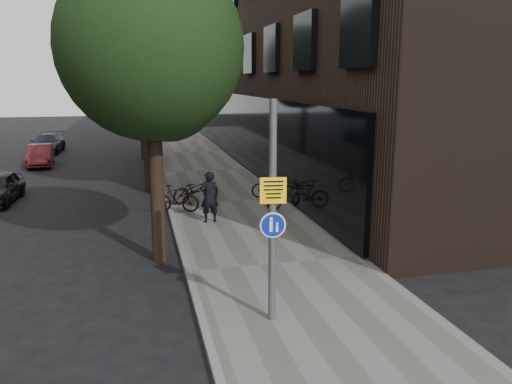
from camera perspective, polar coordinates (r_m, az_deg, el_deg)
name	(u,v)px	position (r m, az deg, el deg)	size (l,w,h in m)	color
ground	(317,333)	(9.60, 6.95, -15.75)	(120.00, 120.00, 0.00)	black
sidewalk	(229,202)	(18.73, -3.05, -1.20)	(4.50, 60.00, 0.12)	slate
curb_edge	(169,206)	(18.46, -9.93, -1.56)	(0.15, 60.00, 0.13)	slate
building_right_dark_brick	(326,4)	(32.34, 7.96, 20.51)	(12.00, 40.00, 18.00)	black
street_tree_near	(154,56)	(12.54, -11.60, 14.98)	(4.40, 4.40, 7.50)	black
street_tree_mid	(145,65)	(21.03, -12.56, 13.94)	(5.00, 5.00, 7.80)	black
street_tree_far	(141,70)	(30.02, -12.98, 13.47)	(5.00, 5.00, 7.80)	black
signpost	(272,213)	(9.04, 1.89, -2.43)	(0.48, 0.14, 4.12)	#595B5E
pedestrian	(209,197)	(15.83, -5.36, -0.55)	(0.60, 0.39, 1.64)	black
parked_bike_facade_near	(273,186)	(19.14, 2.00, 0.67)	(0.59, 1.69, 0.89)	black
parked_bike_facade_far	(287,195)	(17.47, 3.57, -0.34)	(0.47, 1.66, 1.00)	black
parked_bike_curb_near	(196,189)	(18.56, -6.88, 0.31)	(0.63, 1.82, 0.96)	black
parked_bike_curb_far	(176,198)	(17.26, -9.08, -0.74)	(0.44, 1.57, 0.94)	black
parked_car_mid	(40,155)	(29.33, -23.44, 3.86)	(1.20, 3.45, 1.14)	maroon
parked_car_far	(47,143)	(34.40, -22.77, 5.14)	(1.70, 4.17, 1.21)	#1C2433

